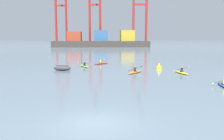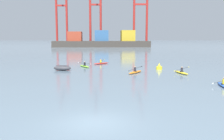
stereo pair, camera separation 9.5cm
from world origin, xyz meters
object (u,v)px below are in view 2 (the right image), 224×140
(gantry_crane_west, at_px, (61,14))
(gantry_crane_west_mid, at_px, (95,13))
(capsized_dinghy, at_px, (62,68))
(kayak_lime, at_px, (84,66))
(container_barge, at_px, (102,41))
(kayak_red, at_px, (101,63))
(kayak_orange, at_px, (135,72))
(channel_buoy, at_px, (159,67))
(kayak_yellow, at_px, (181,72))
(gantry_crane_east_mid, at_px, (141,13))
(kayak_blue, at_px, (223,85))

(gantry_crane_west, distance_m, gantry_crane_west_mid, 19.86)
(capsized_dinghy, bearing_deg, gantry_crane_west_mid, 88.10)
(gantry_crane_west, xyz_separation_m, kayak_lime, (18.58, -99.66, -17.22))
(container_barge, height_order, capsized_dinghy, container_barge)
(gantry_crane_west, xyz_separation_m, kayak_red, (21.32, -95.42, -17.22))
(kayak_red, xyz_separation_m, kayak_lime, (-2.74, -4.24, -0.00))
(capsized_dinghy, bearing_deg, kayak_orange, -16.90)
(gantry_crane_west, relative_size, kayak_red, 10.84)
(container_barge, bearing_deg, channel_buoy, -85.01)
(gantry_crane_west_mid, distance_m, kayak_yellow, 103.70)
(gantry_crane_west, relative_size, kayak_orange, 10.66)
(gantry_crane_east_mid, bearing_deg, gantry_crane_west, 170.74)
(gantry_crane_west_mid, relative_size, kayak_orange, 11.22)
(gantry_crane_west, xyz_separation_m, capsized_dinghy, (15.62, -103.75, -17.04))
(kayak_yellow, relative_size, kayak_lime, 1.05)
(container_barge, xyz_separation_m, kayak_yellow, (9.78, -93.89, -2.69))
(channel_buoy, bearing_deg, gantry_crane_west, 106.20)
(kayak_red, bearing_deg, gantry_crane_east_mid, 76.27)
(channel_buoy, height_order, kayak_blue, kayak_blue)
(container_barge, relative_size, gantry_crane_east_mid, 1.30)
(kayak_blue, xyz_separation_m, kayak_yellow, (-1.23, 8.83, 0.00))
(kayak_orange, xyz_separation_m, kayak_lime, (-7.29, 7.21, 0.00))
(channel_buoy, bearing_deg, kayak_orange, -139.11)
(kayak_yellow, bearing_deg, kayak_red, 131.11)
(gantry_crane_west, relative_size, gantry_crane_west_mid, 0.95)
(kayak_blue, bearing_deg, gantry_crane_west_mid, 97.41)
(kayak_red, distance_m, kayak_blue, 24.15)
(gantry_crane_west_mid, height_order, channel_buoy, gantry_crane_west_mid)
(kayak_orange, height_order, kayak_blue, kayak_orange)
(gantry_crane_west, distance_m, kayak_yellow, 113.58)
(gantry_crane_west_mid, relative_size, gantry_crane_east_mid, 0.93)
(gantry_crane_west, xyz_separation_m, kayak_blue, (33.20, -116.44, -17.22))
(channel_buoy, height_order, kayak_yellow, channel_buoy)
(container_barge, height_order, channel_buoy, container_barge)
(gantry_crane_west_mid, relative_size, capsized_dinghy, 12.54)
(capsized_dinghy, relative_size, kayak_red, 0.91)
(kayak_blue, bearing_deg, gantry_crane_east_mid, 84.92)
(kayak_orange, bearing_deg, kayak_red, 111.69)
(kayak_lime, bearing_deg, container_barge, 87.60)
(gantry_crane_west, distance_m, kayak_red, 99.28)
(container_barge, height_order, gantry_crane_west, gantry_crane_west)
(gantry_crane_west_mid, xyz_separation_m, channel_buoy, (11.15, -97.06, -17.17))
(gantry_crane_west_mid, distance_m, gantry_crane_east_mid, 24.09)
(gantry_crane_west, height_order, channel_buoy, gantry_crane_west)
(gantry_crane_west, bearing_deg, kayak_orange, -76.39)
(gantry_crane_west, bearing_deg, gantry_crane_east_mid, -9.26)
(gantry_crane_west_mid, bearing_deg, kayak_orange, -86.01)
(kayak_orange, distance_m, kayak_red, 12.32)
(gantry_crane_west_mid, height_order, capsized_dinghy, gantry_crane_west_mid)
(kayak_red, bearing_deg, kayak_blue, -60.54)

